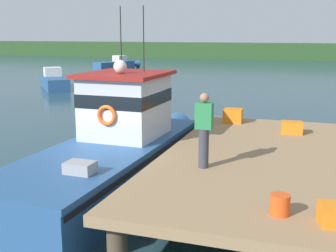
{
  "coord_description": "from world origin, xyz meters",
  "views": [
    {
      "loc": [
        5.18,
        -10.28,
        4.07
      ],
      "look_at": [
        1.2,
        1.56,
        1.4
      ],
      "focal_mm": 46.84,
      "sensor_mm": 36.0,
      "label": 1
    }
  ],
  "objects_px": {
    "crate_single_by_cleat": "(233,116)",
    "moored_boat_outer_mooring": "(54,81)",
    "main_fishing_boat": "(117,148)",
    "crate_single_far": "(292,128)",
    "mooring_buoy_outer": "(139,105)",
    "deckhand_by_the_boat": "(204,129)",
    "mooring_buoy_inshore": "(161,100)",
    "moored_boat_off_the_point": "(117,65)",
    "bait_bucket": "(280,205)"
  },
  "relations": [
    {
      "from": "main_fishing_boat",
      "to": "mooring_buoy_outer",
      "type": "relative_size",
      "value": 28.71
    },
    {
      "from": "crate_single_far",
      "to": "bait_bucket",
      "type": "height_order",
      "value": "crate_single_far"
    },
    {
      "from": "deckhand_by_the_boat",
      "to": "mooring_buoy_outer",
      "type": "bearing_deg",
      "value": 117.67
    },
    {
      "from": "main_fishing_boat",
      "to": "crate_single_by_cleat",
      "type": "bearing_deg",
      "value": 54.6
    },
    {
      "from": "deckhand_by_the_boat",
      "to": "moored_boat_off_the_point",
      "type": "relative_size",
      "value": 0.27
    },
    {
      "from": "main_fishing_boat",
      "to": "moored_boat_off_the_point",
      "type": "relative_size",
      "value": 1.65
    },
    {
      "from": "moored_boat_outer_mooring",
      "to": "mooring_buoy_outer",
      "type": "distance_m",
      "value": 11.25
    },
    {
      "from": "moored_boat_off_the_point",
      "to": "mooring_buoy_inshore",
      "type": "height_order",
      "value": "moored_boat_off_the_point"
    },
    {
      "from": "crate_single_far",
      "to": "bait_bucket",
      "type": "xyz_separation_m",
      "value": [
        0.15,
        -6.08,
        -0.0
      ]
    },
    {
      "from": "mooring_buoy_outer",
      "to": "mooring_buoy_inshore",
      "type": "height_order",
      "value": "mooring_buoy_inshore"
    },
    {
      "from": "crate_single_far",
      "to": "moored_boat_outer_mooring",
      "type": "bearing_deg",
      "value": 139.49
    },
    {
      "from": "moored_boat_off_the_point",
      "to": "bait_bucket",
      "type": "bearing_deg",
      "value": -61.5
    },
    {
      "from": "crate_single_far",
      "to": "moored_boat_outer_mooring",
      "type": "xyz_separation_m",
      "value": [
        -17.99,
        15.37,
        -0.85
      ]
    },
    {
      "from": "moored_boat_outer_mooring",
      "to": "mooring_buoy_inshore",
      "type": "distance_m",
      "value": 10.95
    },
    {
      "from": "crate_single_far",
      "to": "deckhand_by_the_boat",
      "type": "xyz_separation_m",
      "value": [
        -1.63,
        -4.01,
        0.69
      ]
    },
    {
      "from": "deckhand_by_the_boat",
      "to": "crate_single_far",
      "type": "bearing_deg",
      "value": 67.87
    },
    {
      "from": "bait_bucket",
      "to": "moored_boat_off_the_point",
      "type": "distance_m",
      "value": 43.95
    },
    {
      "from": "crate_single_by_cleat",
      "to": "moored_boat_outer_mooring",
      "type": "distance_m",
      "value": 21.56
    },
    {
      "from": "crate_single_by_cleat",
      "to": "mooring_buoy_inshore",
      "type": "bearing_deg",
      "value": 120.96
    },
    {
      "from": "main_fishing_boat",
      "to": "bait_bucket",
      "type": "relative_size",
      "value": 28.94
    },
    {
      "from": "main_fishing_boat",
      "to": "moored_boat_outer_mooring",
      "type": "relative_size",
      "value": 1.86
    },
    {
      "from": "crate_single_by_cleat",
      "to": "crate_single_far",
      "type": "height_order",
      "value": "crate_single_by_cleat"
    },
    {
      "from": "crate_single_by_cleat",
      "to": "bait_bucket",
      "type": "distance_m",
      "value": 7.41
    },
    {
      "from": "crate_single_far",
      "to": "moored_boat_outer_mooring",
      "type": "distance_m",
      "value": 23.68
    },
    {
      "from": "moored_boat_outer_mooring",
      "to": "deckhand_by_the_boat",
      "type": "bearing_deg",
      "value": -49.84
    },
    {
      "from": "crate_single_far",
      "to": "deckhand_by_the_boat",
      "type": "height_order",
      "value": "deckhand_by_the_boat"
    },
    {
      "from": "moored_boat_outer_mooring",
      "to": "main_fishing_boat",
      "type": "bearing_deg",
      "value": -52.79
    },
    {
      "from": "bait_bucket",
      "to": "moored_boat_off_the_point",
      "type": "xyz_separation_m",
      "value": [
        -20.97,
        38.61,
        -0.84
      ]
    },
    {
      "from": "main_fishing_boat",
      "to": "moored_boat_outer_mooring",
      "type": "xyz_separation_m",
      "value": [
        -13.57,
        17.87,
        -0.49
      ]
    },
    {
      "from": "mooring_buoy_inshore",
      "to": "deckhand_by_the_boat",
      "type": "bearing_deg",
      "value": -67.34
    },
    {
      "from": "crate_single_by_cleat",
      "to": "crate_single_far",
      "type": "relative_size",
      "value": 1.0
    },
    {
      "from": "crate_single_far",
      "to": "mooring_buoy_inshore",
      "type": "relative_size",
      "value": 1.7
    },
    {
      "from": "moored_boat_off_the_point",
      "to": "mooring_buoy_inshore",
      "type": "distance_m",
      "value": 25.04
    },
    {
      "from": "crate_single_far",
      "to": "mooring_buoy_outer",
      "type": "height_order",
      "value": "crate_single_far"
    },
    {
      "from": "moored_boat_outer_mooring",
      "to": "moored_boat_off_the_point",
      "type": "bearing_deg",
      "value": 99.36
    },
    {
      "from": "crate_single_far",
      "to": "bait_bucket",
      "type": "distance_m",
      "value": 6.08
    },
    {
      "from": "main_fishing_boat",
      "to": "crate_single_by_cleat",
      "type": "xyz_separation_m",
      "value": [
        2.51,
        3.53,
        0.42
      ]
    },
    {
      "from": "crate_single_by_cleat",
      "to": "mooring_buoy_inshore",
      "type": "relative_size",
      "value": 1.7
    },
    {
      "from": "deckhand_by_the_boat",
      "to": "moored_boat_outer_mooring",
      "type": "distance_m",
      "value": 25.41
    },
    {
      "from": "deckhand_by_the_boat",
      "to": "crate_single_by_cleat",
      "type": "bearing_deg",
      "value": 93.16
    },
    {
      "from": "crate_single_by_cleat",
      "to": "deckhand_by_the_boat",
      "type": "bearing_deg",
      "value": -86.84
    },
    {
      "from": "crate_single_by_cleat",
      "to": "crate_single_far",
      "type": "bearing_deg",
      "value": -28.42
    },
    {
      "from": "crate_single_by_cleat",
      "to": "moored_boat_off_the_point",
      "type": "height_order",
      "value": "crate_single_by_cleat"
    },
    {
      "from": "moored_boat_outer_mooring",
      "to": "mooring_buoy_inshore",
      "type": "height_order",
      "value": "moored_boat_outer_mooring"
    },
    {
      "from": "bait_bucket",
      "to": "mooring_buoy_outer",
      "type": "distance_m",
      "value": 17.66
    },
    {
      "from": "deckhand_by_the_boat",
      "to": "moored_boat_outer_mooring",
      "type": "xyz_separation_m",
      "value": [
        -16.36,
        19.39,
        -1.54
      ]
    },
    {
      "from": "deckhand_by_the_boat",
      "to": "mooring_buoy_outer",
      "type": "distance_m",
      "value": 15.07
    },
    {
      "from": "main_fishing_boat",
      "to": "mooring_buoy_inshore",
      "type": "relative_size",
      "value": 27.87
    },
    {
      "from": "crate_single_by_cleat",
      "to": "bait_bucket",
      "type": "xyz_separation_m",
      "value": [
        2.06,
        -7.12,
        -0.06
      ]
    },
    {
      "from": "crate_single_far",
      "to": "moored_boat_off_the_point",
      "type": "height_order",
      "value": "crate_single_far"
    }
  ]
}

